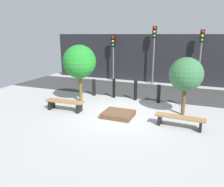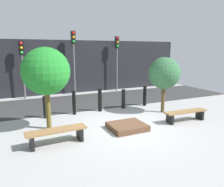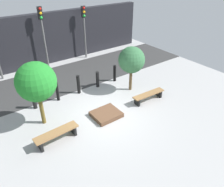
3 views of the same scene
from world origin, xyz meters
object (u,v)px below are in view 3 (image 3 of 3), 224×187
Objects in this scene: planter_bed at (106,114)px; bollard_left at (57,91)px; bench_left at (57,134)px; tree_behind_right_bench at (132,60)px; bollard_right at (98,79)px; tree_behind_left_bench at (36,82)px; bollard_far_right at (115,73)px; bench_right at (149,95)px; traffic_light_mid_west at (42,27)px; bollard_center at (78,85)px; bollard_far_left at (34,100)px; traffic_light_mid_east at (84,23)px.

planter_bed is 1.19× the size of bollard_left.
tree_behind_right_bench is at bearing 13.15° from bench_left.
bollard_left reaches higher than bench_left.
bollard_right is at bearing 0.00° from bollard_left.
tree_behind_left_bench is 2.92× the size of bollard_far_right.
planter_bed is 1.27× the size of bollard_far_right.
bench_right is 0.47× the size of traffic_light_mid_west.
bollard_left is 1.01× the size of bollard_center.
tree_behind_right_bench is 2.67× the size of bollard_right.
traffic_light_mid_west is at bearing 67.64° from bench_left.
planter_bed is 3.50m from tree_behind_left_bench.
bench_right is at bearing -2.80° from bench_left.
traffic_light_mid_west reaches higher than bench_left.
bollard_far_left is 7.38m from traffic_light_mid_east.
bollard_left is at bearing 180.00° from bollard_center.
bollard_center is (-2.58, 1.39, -1.27)m from tree_behind_right_bench.
tree_behind_right_bench is 2.50× the size of bollard_far_right.
bench_right is 1.75× the size of bollard_left.
bollard_left is at bearing 180.00° from bollard_right.
bollard_far_left is at bearing 133.15° from planter_bed.
bollard_far_right is 0.25× the size of traffic_light_mid_west.
bollard_left reaches higher than bollard_center.
traffic_light_mid_east reaches higher than bollard_center.
bollard_center is (-2.58, 2.86, 0.21)m from bench_right.
bollard_far_right is at bearing 0.00° from bollard_left.
bollard_right reaches higher than bollard_far_left.
traffic_light_mid_west is at bearing 179.99° from traffic_light_mid_east.
tree_behind_right_bench is 4.26m from bollard_left.
bench_left is at bearing -127.77° from traffic_light_mid_east.
bench_right is 2.87m from bollard_far_right.
planter_bed is 0.32× the size of traffic_light_mid_west.
traffic_light_mid_west is (-2.58, 7.26, 2.43)m from bench_right.
tree_behind_left_bench is at bearing -160.06° from bollard_right.
planter_bed is 1.20× the size of bollard_center.
traffic_light_mid_east is (3.04, -0.00, -0.16)m from traffic_light_mid_west.
bollard_center is 2.49m from bollard_far_right.
bollard_center reaches higher than bench_right.
bollard_far_left is at bearing 180.00° from bollard_left.
bollard_left is (-3.82, 2.86, 0.22)m from bench_right.
traffic_light_mid_west is (0.00, 4.39, 2.22)m from bollard_center.
tree_behind_left_bench is 2.14m from bollard_far_left.
bollard_left is at bearing 115.11° from planter_bed.
traffic_light_mid_west reaches higher than tree_behind_right_bench.
bollard_center is (2.58, 1.39, -1.57)m from tree_behind_left_bench.
bollard_far_right is (-0.08, 2.86, 0.18)m from bench_right.
traffic_light_mid_east reaches higher than tree_behind_left_bench.
tree_behind_left_bench is 8.08m from traffic_light_mid_east.
bollard_left is 5.08m from traffic_light_mid_west.
bollard_center is at bearing 180.00° from bollard_right.
bollard_far_right is at bearing 26.62° from bench_left.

